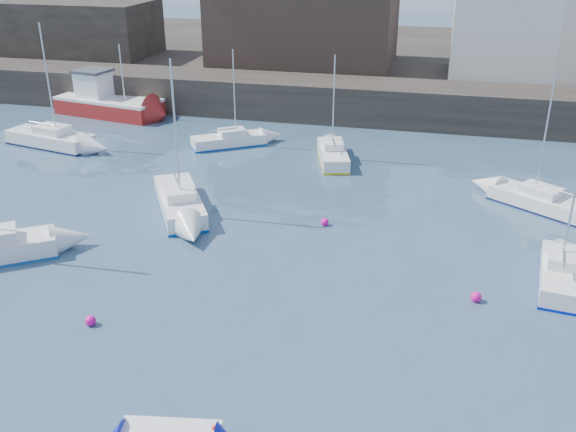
% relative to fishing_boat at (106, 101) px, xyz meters
% --- Properties ---
extents(water, '(220.00, 220.00, 0.00)m').
position_rel_fishing_boat_xyz_m(water, '(20.21, -31.55, -1.13)').
color(water, '#2D4760').
rests_on(water, ground).
extents(quay_wall, '(90.00, 5.00, 3.00)m').
position_rel_fishing_boat_xyz_m(quay_wall, '(20.21, 3.45, 0.37)').
color(quay_wall, '#28231E').
rests_on(quay_wall, ground).
extents(land_strip, '(90.00, 32.00, 2.80)m').
position_rel_fishing_boat_xyz_m(land_strip, '(20.21, 21.45, 0.27)').
color(land_strip, '#28231E').
rests_on(land_strip, ground).
extents(bldg_east_d, '(11.14, 11.14, 8.95)m').
position_rel_fishing_boat_xyz_m(bldg_east_d, '(31.21, 9.95, 6.24)').
color(bldg_east_d, white).
rests_on(bldg_east_d, land_strip).
extents(warehouse, '(16.40, 10.40, 7.60)m').
position_rel_fishing_boat_xyz_m(warehouse, '(14.21, 11.45, 5.49)').
color(warehouse, '#3D2D26').
rests_on(warehouse, land_strip).
extents(bldg_west, '(14.00, 8.00, 5.00)m').
position_rel_fishing_boat_xyz_m(bldg_west, '(-7.79, 10.45, 4.17)').
color(bldg_west, '#353028').
rests_on(bldg_west, land_strip).
extents(fishing_boat, '(9.26, 4.86, 5.84)m').
position_rel_fishing_boat_xyz_m(fishing_boat, '(0.00, 0.00, 0.00)').
color(fishing_boat, maroon).
rests_on(fishing_boat, ground).
extents(sailboat_b, '(5.08, 6.67, 8.38)m').
position_rel_fishing_boat_xyz_m(sailboat_b, '(13.49, -17.04, -0.58)').
color(sailboat_b, white).
rests_on(sailboat_b, ground).
extents(sailboat_c, '(2.23, 5.16, 6.58)m').
position_rel_fishing_boat_xyz_m(sailboat_c, '(32.62, -20.52, -0.63)').
color(sailboat_c, white).
rests_on(sailboat_c, ground).
extents(sailboat_d, '(6.02, 4.93, 7.62)m').
position_rel_fishing_boat_xyz_m(sailboat_d, '(32.88, -12.14, -0.67)').
color(sailboat_d, white).
rests_on(sailboat_d, ground).
extents(sailboat_e, '(6.93, 3.46, 8.54)m').
position_rel_fishing_boat_xyz_m(sailboat_e, '(0.23, -8.60, -0.57)').
color(sailboat_e, white).
rests_on(sailboat_e, ground).
extents(sailboat_f, '(3.07, 5.55, 6.88)m').
position_rel_fishing_boat_xyz_m(sailboat_f, '(20.22, -6.97, -0.64)').
color(sailboat_f, white).
rests_on(sailboat_f, ground).
extents(sailboat_h, '(5.28, 4.29, 6.74)m').
position_rel_fishing_boat_xyz_m(sailboat_h, '(12.51, -5.55, -0.69)').
color(sailboat_h, white).
rests_on(sailboat_h, ground).
extents(buoy_near, '(0.43, 0.43, 0.43)m').
position_rel_fishing_boat_xyz_m(buoy_near, '(14.36, -28.23, -1.13)').
color(buoy_near, '#F50B98').
rests_on(buoy_near, ground).
extents(buoy_mid, '(0.45, 0.45, 0.45)m').
position_rel_fishing_boat_xyz_m(buoy_mid, '(29.08, -22.85, -1.13)').
color(buoy_mid, '#F50B98').
rests_on(buoy_mid, ground).
extents(buoy_far, '(0.41, 0.41, 0.41)m').
position_rel_fishing_boat_xyz_m(buoy_far, '(21.57, -17.03, -1.13)').
color(buoy_far, '#F50B98').
rests_on(buoy_far, ground).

